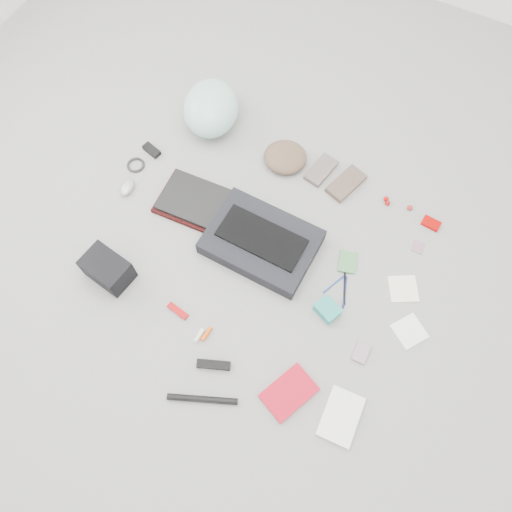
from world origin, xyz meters
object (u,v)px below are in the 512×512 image
at_px(messenger_bag, 261,242).
at_px(bike_helmet, 211,108).
at_px(laptop, 195,200).
at_px(camera_bag, 108,269).
at_px(book_red, 289,393).
at_px(accordion_wallet, 327,310).

xyz_separation_m(messenger_bag, bike_helmet, (-0.55, 0.52, 0.06)).
bearing_deg(laptop, camera_bag, -110.67).
bearing_deg(book_red, bike_helmet, 155.35).
height_order(camera_bag, book_red, camera_bag).
relative_size(camera_bag, book_red, 0.94).
height_order(bike_helmet, accordion_wallet, bike_helmet).
distance_m(messenger_bag, laptop, 0.39).
bearing_deg(accordion_wallet, messenger_bag, -178.21).
bearing_deg(camera_bag, book_red, 2.49).
distance_m(book_red, accordion_wallet, 0.39).
relative_size(laptop, bike_helmet, 0.92).
distance_m(bike_helmet, accordion_wallet, 1.17).
height_order(book_red, accordion_wallet, accordion_wallet).
bearing_deg(laptop, book_red, -40.70).
bearing_deg(book_red, accordion_wallet, 114.04).
bearing_deg(bike_helmet, camera_bag, -110.26).
relative_size(laptop, accordion_wallet, 3.18).
distance_m(bike_helmet, camera_bag, 0.96).
height_order(messenger_bag, laptop, messenger_bag).
bearing_deg(laptop, bike_helmet, 106.20).
bearing_deg(camera_bag, messenger_bag, 48.04).
height_order(messenger_bag, camera_bag, camera_bag).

